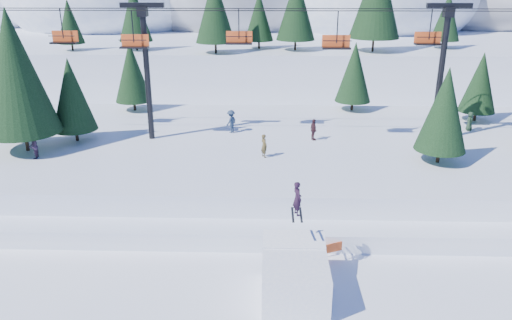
{
  "coord_description": "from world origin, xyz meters",
  "views": [
    {
      "loc": [
        0.32,
        -19.36,
        14.62
      ],
      "look_at": [
        -0.41,
        6.0,
        5.2
      ],
      "focal_mm": 35.0,
      "sensor_mm": 36.0,
      "label": 1
    }
  ],
  "objects_px": {
    "banner_near": "(343,245)",
    "jump_kicker": "(295,275)",
    "banner_far": "(477,242)",
    "chairlift": "(292,52)"
  },
  "relations": [
    {
      "from": "banner_far",
      "to": "jump_kicker",
      "type": "bearing_deg",
      "value": -156.31
    },
    {
      "from": "jump_kicker",
      "to": "banner_far",
      "type": "relative_size",
      "value": 1.89
    },
    {
      "from": "banner_far",
      "to": "banner_near",
      "type": "bearing_deg",
      "value": -175.52
    },
    {
      "from": "chairlift",
      "to": "banner_near",
      "type": "distance_m",
      "value": 15.89
    },
    {
      "from": "jump_kicker",
      "to": "banner_far",
      "type": "distance_m",
      "value": 11.42
    },
    {
      "from": "jump_kicker",
      "to": "banner_near",
      "type": "distance_m",
      "value": 4.96
    },
    {
      "from": "banner_near",
      "to": "banner_far",
      "type": "relative_size",
      "value": 0.91
    },
    {
      "from": "chairlift",
      "to": "banner_far",
      "type": "relative_size",
      "value": 16.13
    },
    {
      "from": "jump_kicker",
      "to": "banner_far",
      "type": "bearing_deg",
      "value": 23.69
    },
    {
      "from": "banner_near",
      "to": "jump_kicker",
      "type": "bearing_deg",
      "value": -125.8
    }
  ]
}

